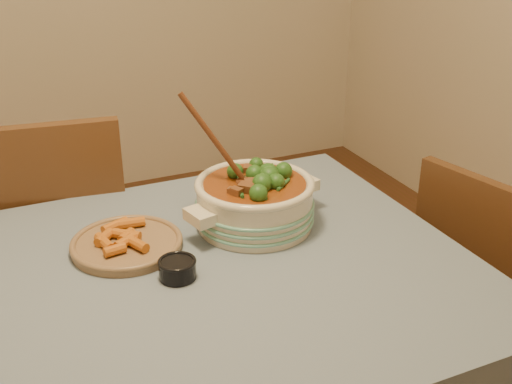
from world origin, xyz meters
TOP-DOWN VIEW (x-y plane):
  - dining_table at (0.00, 0.00)m, footprint 1.68×1.08m
  - stew_casserole at (0.40, 0.16)m, footprint 0.41×0.37m
  - condiment_bowl at (0.13, -0.00)m, footprint 0.09×0.09m
  - fried_plate at (0.05, 0.18)m, footprint 0.36×0.36m
  - chair_far at (-0.08, 0.69)m, footprint 0.51×0.51m
  - chair_right at (1.14, 0.03)m, footprint 0.47×0.47m

SIDE VIEW (x-z plane):
  - chair_right at x=1.14m, z-range 0.06..0.90m
  - chair_far at x=-0.08m, z-range 0.07..1.05m
  - dining_table at x=0.00m, z-range 0.29..1.04m
  - fried_plate at x=0.05m, z-range 0.75..0.80m
  - condiment_bowl at x=0.13m, z-range 0.76..0.81m
  - stew_casserole at x=0.40m, z-range 0.65..1.03m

